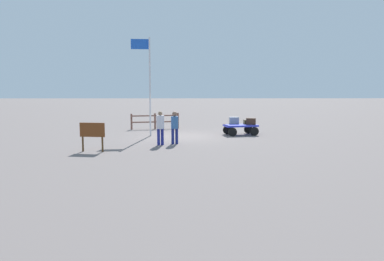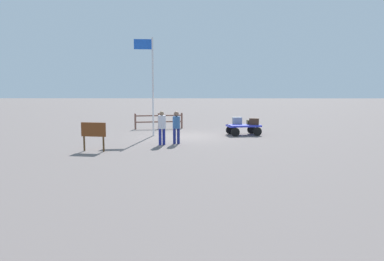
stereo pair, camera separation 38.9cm
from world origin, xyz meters
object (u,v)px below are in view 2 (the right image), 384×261
(suitcase_dark, at_px, (252,122))
(worker_lead, at_px, (176,125))
(flagpole, at_px, (151,77))
(suitcase_navy, at_px, (237,121))
(worker_trailing, at_px, (162,125))
(signboard, at_px, (94,132))
(luggage_cart, at_px, (243,128))
(suitcase_grey, at_px, (254,121))

(suitcase_dark, bearing_deg, worker_lead, 41.43)
(flagpole, bearing_deg, suitcase_dark, -173.72)
(suitcase_navy, xyz_separation_m, worker_lead, (3.34, 3.85, 0.15))
(worker_trailing, bearing_deg, suitcase_dark, -140.00)
(worker_trailing, distance_m, flagpole, 4.26)
(suitcase_navy, bearing_deg, worker_lead, 49.06)
(worker_lead, relative_size, signboard, 1.26)
(worker_lead, height_order, flagpole, flagpole)
(luggage_cart, relative_size, worker_lead, 1.27)
(suitcase_grey, relative_size, signboard, 0.48)
(suitcase_dark, relative_size, worker_trailing, 0.37)
(worker_lead, height_order, signboard, worker_lead)
(suitcase_grey, bearing_deg, flagpole, 3.79)
(suitcase_grey, bearing_deg, suitcase_navy, -23.31)
(suitcase_grey, distance_m, flagpole, 6.40)
(suitcase_grey, distance_m, worker_trailing, 6.26)
(suitcase_grey, xyz_separation_m, worker_lead, (4.28, 3.45, 0.16))
(signboard, bearing_deg, flagpole, -109.57)
(suitcase_dark, bearing_deg, suitcase_navy, -10.47)
(worker_trailing, xyz_separation_m, signboard, (2.80, 1.81, -0.11))
(suitcase_dark, bearing_deg, signboard, 37.58)
(luggage_cart, relative_size, suitcase_dark, 3.36)
(worker_trailing, bearing_deg, luggage_cart, -139.14)
(suitcase_navy, xyz_separation_m, signboard, (6.81, 6.05, 0.06))
(worker_trailing, relative_size, flagpole, 0.30)
(worker_trailing, relative_size, signboard, 1.29)
(suitcase_grey, relative_size, worker_lead, 0.38)
(suitcase_dark, relative_size, worker_lead, 0.38)
(luggage_cart, height_order, suitcase_grey, suitcase_grey)
(suitcase_dark, distance_m, signboard, 9.66)
(suitcase_navy, distance_m, flagpole, 5.59)
(worker_trailing, bearing_deg, signboard, 32.97)
(luggage_cart, distance_m, signboard, 9.04)
(signboard, bearing_deg, luggage_cart, -142.05)
(suitcase_navy, distance_m, suitcase_grey, 1.02)
(worker_lead, xyz_separation_m, worker_trailing, (0.67, 0.38, 0.02))
(worker_lead, distance_m, flagpole, 4.17)
(flagpole, height_order, signboard, flagpole)
(suitcase_navy, height_order, suitcase_dark, suitcase_navy)
(luggage_cart, relative_size, suitcase_grey, 3.36)
(suitcase_navy, relative_size, flagpole, 0.10)
(suitcase_navy, bearing_deg, suitcase_dark, 169.53)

